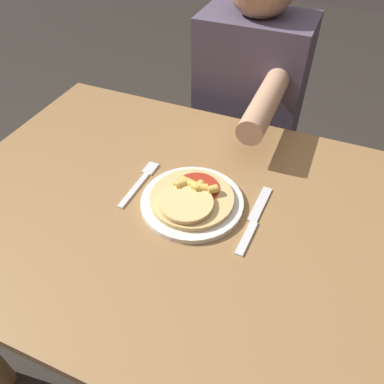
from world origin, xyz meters
name	(u,v)px	position (x,y,z in m)	size (l,w,h in m)	color
ground_plane	(188,345)	(0.00, 0.00, 0.00)	(8.00, 8.00, 0.00)	#2D2823
dining_table	(186,239)	(0.00, 0.00, 0.62)	(1.18, 0.82, 0.73)	olive
plate	(192,202)	(0.01, 0.02, 0.74)	(0.24, 0.24, 0.01)	silver
pizza	(191,197)	(0.01, 0.02, 0.76)	(0.19, 0.19, 0.04)	tan
fork	(141,181)	(-0.14, 0.04, 0.73)	(0.03, 0.18, 0.00)	silver
knife	(254,220)	(0.16, 0.03, 0.73)	(0.03, 0.22, 0.00)	silver
person_diner	(249,103)	(-0.02, 0.60, 0.67)	(0.35, 0.52, 1.16)	#2D2D38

